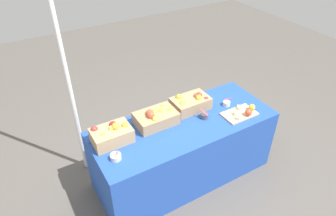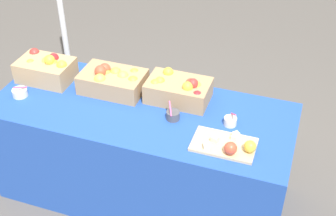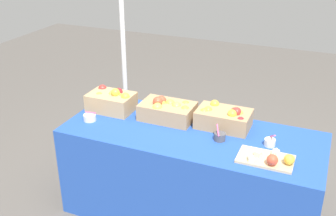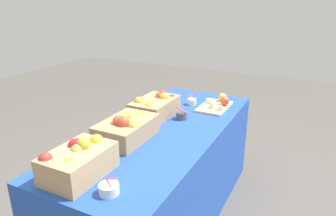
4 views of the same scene
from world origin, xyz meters
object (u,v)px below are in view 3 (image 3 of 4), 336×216
(sample_bowl_far, at_px, (220,137))
(tent_pole, at_px, (123,46))
(apple_crate_left, at_px, (112,101))
(apple_crate_middle, at_px, (168,110))
(sample_bowl_near, at_px, (90,117))
(sample_bowl_mid, at_px, (270,142))
(cutting_board_front, at_px, (270,159))
(apple_crate_right, at_px, (224,118))

(sample_bowl_far, bearing_deg, tent_pole, 148.14)
(apple_crate_left, relative_size, apple_crate_middle, 0.88)
(sample_bowl_near, bearing_deg, sample_bowl_mid, 6.27)
(sample_bowl_near, distance_m, sample_bowl_mid, 1.36)
(apple_crate_left, bearing_deg, tent_pole, 108.14)
(cutting_board_front, relative_size, sample_bowl_far, 3.29)
(apple_crate_middle, distance_m, sample_bowl_mid, 0.82)
(apple_crate_right, xyz_separation_m, sample_bowl_far, (0.03, -0.21, -0.05))
(sample_bowl_mid, bearing_deg, apple_crate_middle, 172.02)
(sample_bowl_mid, bearing_deg, sample_bowl_near, -173.73)
(apple_crate_left, distance_m, sample_bowl_near, 0.25)
(tent_pole, bearing_deg, sample_bowl_mid, -23.65)
(apple_crate_middle, bearing_deg, apple_crate_right, 4.48)
(apple_crate_left, xyz_separation_m, sample_bowl_near, (-0.06, -0.23, -0.06))
(cutting_board_front, bearing_deg, sample_bowl_far, 157.58)
(apple_crate_middle, bearing_deg, sample_bowl_far, -20.13)
(apple_crate_left, height_order, apple_crate_middle, apple_crate_left)
(apple_crate_left, relative_size, sample_bowl_near, 3.60)
(apple_crate_middle, height_order, tent_pole, tent_pole)
(sample_bowl_mid, bearing_deg, apple_crate_right, 158.23)
(apple_crate_middle, distance_m, tent_pole, 0.90)
(cutting_board_front, bearing_deg, apple_crate_left, 167.25)
(apple_crate_left, xyz_separation_m, sample_bowl_far, (0.95, -0.14, -0.05))
(tent_pole, bearing_deg, apple_crate_middle, -38.74)
(apple_crate_middle, xyz_separation_m, sample_bowl_far, (0.47, -0.17, -0.05))
(tent_pole, bearing_deg, apple_crate_left, -71.86)
(apple_crate_left, relative_size, sample_bowl_far, 3.30)
(cutting_board_front, height_order, sample_bowl_near, sample_bowl_near)
(apple_crate_left, bearing_deg, sample_bowl_near, -105.15)
(sample_bowl_far, distance_m, tent_pole, 1.38)
(apple_crate_middle, height_order, sample_bowl_mid, apple_crate_middle)
(cutting_board_front, bearing_deg, apple_crate_right, 138.37)
(apple_crate_right, bearing_deg, cutting_board_front, -41.63)
(apple_crate_middle, relative_size, apple_crate_right, 1.04)
(sample_bowl_near, relative_size, sample_bowl_far, 0.92)
(apple_crate_right, bearing_deg, apple_crate_middle, -175.52)
(apple_crate_left, height_order, apple_crate_right, apple_crate_left)
(cutting_board_front, distance_m, sample_bowl_near, 1.39)
(tent_pole, bearing_deg, apple_crate_right, -24.28)
(apple_crate_left, xyz_separation_m, tent_pole, (-0.18, 0.56, 0.29))
(apple_crate_right, distance_m, sample_bowl_far, 0.21)
(sample_bowl_far, height_order, tent_pole, tent_pole)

